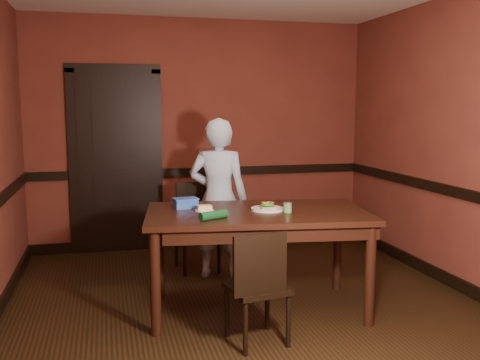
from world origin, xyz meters
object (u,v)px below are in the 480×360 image
dining_table (257,261)px  cheese_saucer (205,209)px  person (218,198)px  sauce_jar (288,207)px  sandwich_plate (267,208)px  food_tub (186,203)px  chair_near (257,286)px  chair_far (197,227)px

dining_table → cheese_saucer: cheese_saucer is taller
person → sauce_jar: size_ratio=19.54×
sandwich_plate → food_tub: (-0.64, 0.25, 0.02)m
sauce_jar → chair_near: bearing=-129.2°
person → cheese_saucer: (-0.29, -0.85, 0.07)m
chair_far → sandwich_plate: 1.33m
dining_table → person: 1.02m
food_tub → dining_table: bearing=-34.4°
sandwich_plate → sauce_jar: (0.13, -0.13, 0.02)m
chair_far → sandwich_plate: bearing=-78.5°
dining_table → sauce_jar: (0.22, -0.12, 0.46)m
chair_near → person: size_ratio=0.53×
dining_table → sandwich_plate: bearing=13.8°
person → sauce_jar: bearing=129.1°
cheese_saucer → person: bearing=71.0°
dining_table → cheese_saucer: (-0.42, 0.10, 0.44)m
person → sauce_jar: 1.12m
chair_near → food_tub: bearing=-76.0°
sandwich_plate → dining_table: bearing=-173.9°
sandwich_plate → food_tub: bearing=158.2°
dining_table → sauce_jar: size_ratio=22.18×
person → sandwich_plate: size_ratio=5.83×
dining_table → person: person is taller
chair_near → cheese_saucer: cheese_saucer is taller
sauce_jar → food_tub: bearing=153.2°
dining_table → chair_near: size_ratio=2.14×
dining_table → chair_far: chair_far is taller
food_tub → chair_far: bearing=66.6°
chair_near → person: 1.58m
chair_far → chair_near: size_ratio=1.07×
sauce_jar → food_tub: 0.86m
sandwich_plate → cheese_saucer: bearing=170.3°
chair_far → sandwich_plate: sandwich_plate is taller
dining_table → sauce_jar: sauce_jar is taller
chair_far → chair_near: bearing=-92.4°
sauce_jar → dining_table: bearing=150.8°
chair_near → cheese_saucer: bearing=-80.0°
chair_far → person: person is taller
person → food_tub: person is taller
dining_table → sandwich_plate: size_ratio=6.63×
person → chair_near: bearing=109.5°
chair_far → sauce_jar: size_ratio=11.10×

